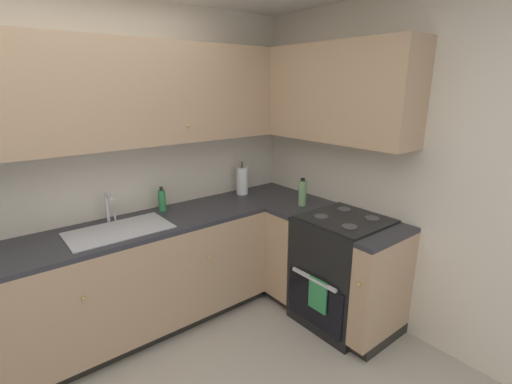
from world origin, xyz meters
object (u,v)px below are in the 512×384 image
Objects in this scene: oven_range at (343,270)px; soap_bottle at (162,200)px; paper_towel_roll at (242,181)px; oil_bottle at (302,193)px.

oven_range is 5.09× the size of soap_bottle.
oven_range is at bearing -78.43° from paper_towel_roll.
soap_bottle is 0.64× the size of paper_towel_roll.
paper_towel_roll reaches higher than soap_bottle.
soap_bottle is at bearing 133.49° from oven_range.
oil_bottle is (1.01, -0.62, 0.02)m from soap_bottle.
oil_bottle is at bearing -31.62° from soap_bottle.
oil_bottle is at bearing 92.27° from oven_range.
soap_bottle is 1.19m from oil_bottle.
oil_bottle is at bearing -71.66° from paper_towel_roll.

